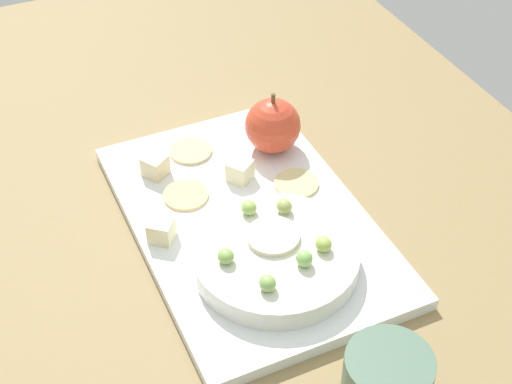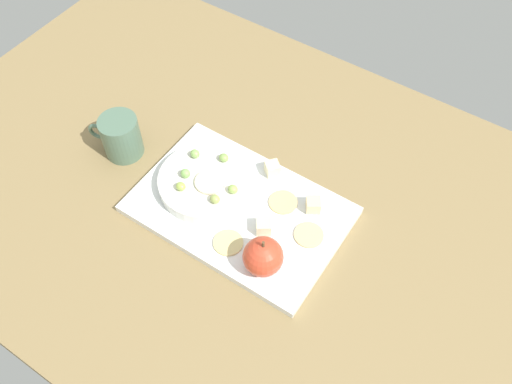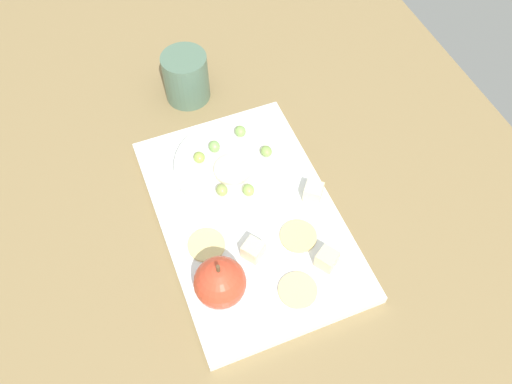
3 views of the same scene
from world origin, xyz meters
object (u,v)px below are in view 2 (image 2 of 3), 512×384
object	(u,v)px
grape_0	(224,158)
grape_2	(181,186)
cracker_2	(309,235)
serving_dish	(205,182)
cheese_cube_0	(264,227)
apple_slice_0	(210,182)
platter	(239,210)
grape_4	(233,189)
grape_1	(215,199)
cracker_1	(283,202)
apple_whole	(263,257)
grape_5	(185,173)
grape_3	(195,154)
cheese_cube_1	(313,205)
cheese_cube_2	(272,169)
cracker_0	(228,243)
cup	(121,136)

from	to	relation	value
grape_0	grape_2	world-z (taller)	same
cracker_2	serving_dish	bearing A→B (deg)	3.40
serving_dish	cheese_cube_0	size ratio (longest dim) A/B	6.81
cracker_2	apple_slice_0	size ratio (longest dim) A/B	0.93
platter	grape_2	bearing A→B (deg)	21.15
grape_4	grape_1	bearing A→B (deg)	68.17
cracker_1	grape_4	bearing A→B (deg)	29.01
platter	apple_whole	distance (cm)	13.75
grape_5	platter	bearing A→B (deg)	-174.23
grape_2	grape_3	bearing A→B (deg)	-71.79
cheese_cube_0	apple_slice_0	xyz separation A→B (cm)	(13.07, -1.86, 1.54)
cheese_cube_1	cheese_cube_2	world-z (taller)	same
cracker_0	grape_4	world-z (taller)	grape_4
platter	cheese_cube_1	xyz separation A→B (cm)	(-11.58, -7.21, 2.08)
grape_4	grape_5	size ratio (longest dim) A/B	1.00
grape_3	platter	bearing A→B (deg)	163.97
apple_slice_0	cracker_0	bearing A→B (deg)	140.86
grape_3	cheese_cube_2	bearing A→B (deg)	-154.15
grape_0	cheese_cube_1	bearing A→B (deg)	-176.22
grape_3	grape_4	xyz separation A→B (cm)	(-10.84, 2.84, -0.04)
cracker_2	grape_5	bearing A→B (deg)	6.74
grape_3	apple_slice_0	size ratio (longest dim) A/B	0.33
cup	cheese_cube_0	bearing A→B (deg)	178.06
cheese_cube_1	apple_slice_0	distance (cm)	19.52
cracker_2	cup	bearing A→B (deg)	3.31
grape_0	grape_3	bearing A→B (deg)	24.10
grape_3	apple_slice_0	xyz separation A→B (cm)	(-6.17, 3.54, -0.52)
grape_0	grape_1	bearing A→B (deg)	116.01
grape_1	grape_3	xyz separation A→B (cm)	(9.40, -6.43, 0.03)
grape_3	cup	world-z (taller)	cup
grape_1	grape_4	world-z (taller)	same
cracker_2	grape_5	world-z (taller)	grape_5
apple_whole	cracker_1	world-z (taller)	apple_whole
grape_4	grape_5	world-z (taller)	grape_5
cracker_2	cup	xyz separation A→B (cm)	(41.75, 2.42, 2.66)
grape_0	grape_3	xyz separation A→B (cm)	(5.14, 2.30, 0.06)
grape_0	cheese_cube_2	bearing A→B (deg)	-153.09
serving_dish	cheese_cube_2	size ratio (longest dim) A/B	6.81
grape_2	grape_4	bearing A→B (deg)	-150.23
cheese_cube_2	apple_slice_0	xyz separation A→B (cm)	(7.31, 10.08, 1.54)
cheese_cube_2	grape_3	bearing A→B (deg)	25.85
serving_dish	cracker_2	size ratio (longest dim) A/B	3.30
serving_dish	cup	world-z (taller)	cup
cracker_0	apple_slice_0	xyz separation A→B (cm)	(9.28, -7.55, 2.64)
grape_3	grape_0	bearing A→B (deg)	-155.90
apple_whole	cup	distance (cm)	39.00
cheese_cube_2	grape_5	size ratio (longest dim) A/B	1.38
cheese_cube_0	grape_0	bearing A→B (deg)	-28.65
platter	grape_3	distance (cm)	13.86
apple_whole	cup	size ratio (longest dim) A/B	0.65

